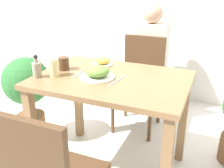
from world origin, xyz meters
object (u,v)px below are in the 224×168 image
Objects in this scene: chair_far at (140,78)px; person_figure at (150,60)px; food_plate at (97,73)px; potted_plant_left at (27,90)px; drink_cup at (64,64)px; side_plate at (103,62)px; sauce_bottle at (37,69)px; juice_glass at (54,68)px.

person_figure is (-0.00, 0.35, 0.08)m from chair_far.
chair_far reaches higher than food_plate.
potted_plant_left is at bearing 168.81° from food_plate.
potted_plant_left is at bearing 168.69° from drink_cup.
side_plate is 0.52m from sauce_bottle.
drink_cup is 0.76× the size of juice_glass.
chair_far reaches higher than side_plate.
sauce_bottle is 0.59m from potted_plant_left.
drink_cup is 0.58× the size of sauce_bottle.
drink_cup is 0.57m from potted_plant_left.
person_figure is (0.16, 0.87, -0.21)m from side_plate.
sauce_bottle is at bearing -116.10° from chair_far.
sauce_bottle is at bearing -38.25° from potted_plant_left.
chair_far is at bearing 63.90° from sauce_bottle.
chair_far and juice_glass have the same top height.
person_figure is at bearing 70.83° from drink_cup.
juice_glass is (-0.21, -0.36, 0.04)m from side_plate.
person_figure is (0.37, 1.08, -0.23)m from drink_cup.
drink_cup is (-0.30, 0.06, 0.01)m from food_plate.
juice_glass is 1.30m from person_figure.
juice_glass is 0.77× the size of sauce_bottle.
side_plate is at bearing 44.27° from drink_cup.
juice_glass is at bearing -106.46° from person_figure.
juice_glass is at bearing -112.71° from chair_far.
chair_far is 1.09m from sauce_bottle.
sauce_bottle is (-0.09, -0.06, -0.00)m from juice_glass.
sauce_bottle reaches higher than chair_far.
side_plate is 0.75m from potted_plant_left.
chair_far is at bearing -89.64° from person_figure.
potted_plant_left is at bearing 153.38° from juice_glass.
sauce_bottle is at bearing -125.35° from side_plate.
chair_far is 0.84m from food_plate.
chair_far is 1.14× the size of potted_plant_left.
drink_cup is 0.15m from juice_glass.
sauce_bottle is (-0.38, -0.15, 0.02)m from food_plate.
potted_plant_left is (-0.68, -0.12, -0.30)m from side_plate.
chair_far is at bearing 37.16° from potted_plant_left.
chair_far is 0.87m from drink_cup.
sauce_bottle reaches higher than potted_plant_left.
person_figure is (0.83, 0.99, 0.09)m from potted_plant_left.
person_figure is at bearing 86.29° from food_plate.
person_figure reaches higher than drink_cup.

